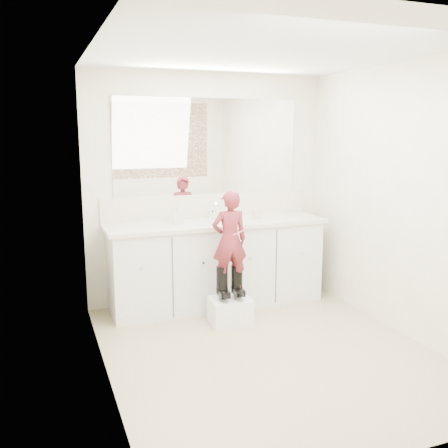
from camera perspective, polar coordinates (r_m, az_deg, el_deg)
name	(u,v)px	position (r m, az deg, el deg)	size (l,w,h in m)	color
floor	(267,351)	(4.30, 4.96, -14.24)	(3.00, 3.00, 0.00)	#938160
ceiling	(272,50)	(3.95, 5.55, 19.21)	(3.00, 3.00, 0.00)	white
wall_back	(208,189)	(5.33, -1.85, 4.07)	(2.60, 2.60, 0.00)	beige
wall_front	(398,251)	(2.71, 19.25, -2.90)	(2.60, 2.60, 0.00)	beige
wall_left	(102,219)	(3.59, -13.79, 0.57)	(3.00, 3.00, 0.00)	beige
wall_right	(403,201)	(4.67, 19.75, 2.52)	(3.00, 3.00, 0.00)	beige
vanity_cabinet	(217,265)	(5.22, -0.82, -4.73)	(2.20, 0.55, 0.85)	silver
countertop	(217,224)	(5.11, -0.77, 0.05)	(2.28, 0.58, 0.04)	beige
backsplash	(208,206)	(5.34, -1.79, 2.09)	(2.28, 0.03, 0.25)	beige
mirror	(208,147)	(5.29, -1.84, 8.80)	(2.00, 0.02, 1.00)	white
dot_panel	(402,163)	(2.66, 19.70, 6.63)	(2.00, 0.01, 1.20)	#472819
faucet	(212,214)	(5.25, -1.39, 1.11)	(0.08, 0.08, 0.10)	silver
cup	(257,214)	(5.28, 3.77, 1.18)	(0.11, 0.11, 0.11)	beige
soap_bottle	(178,213)	(5.00, -5.25, 1.21)	(0.09, 0.09, 0.20)	beige
step_stool	(230,311)	(4.82, 0.71, -9.87)	(0.38, 0.31, 0.24)	white
boot_left	(222,283)	(4.72, -0.23, -6.74)	(0.12, 0.21, 0.31)	black
boot_right	(237,281)	(4.77, 1.47, -6.55)	(0.12, 0.21, 0.31)	black
toddler	(230,240)	(4.64, 0.63, -1.86)	(0.34, 0.22, 0.93)	#B6383E
toothbrush	(240,232)	(4.58, 1.82, -0.93)	(0.01, 0.01, 0.14)	#E1577F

